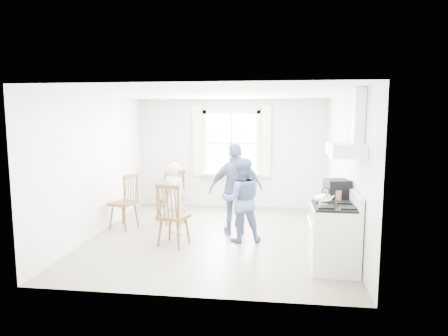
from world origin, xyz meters
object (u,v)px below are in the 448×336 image
windsor_chair_b (170,208)px  person_right (236,189)px  gas_stove (334,237)px  windsor_chair_c (128,195)px  low_cabinet (332,226)px  person_left (175,198)px  windsor_chair_a (173,191)px  person_mid (242,200)px  stereo_stack (337,190)px

windsor_chair_b → person_right: size_ratio=0.64×
gas_stove → windsor_chair_c: bearing=156.2°
low_cabinet → person_left: size_ratio=0.66×
windsor_chair_c → person_left: person_left is taller
low_cabinet → person_left: bearing=165.7°
windsor_chair_a → person_left: person_left is taller
windsor_chair_c → person_mid: person_mid is taller
windsor_chair_b → person_right: (1.03, 0.92, 0.19)m
stereo_stack → windsor_chair_b: 2.74m
person_right → person_left: bearing=-7.5°
person_mid → person_right: (-0.14, 0.43, 0.11)m
stereo_stack → person_left: (-2.82, 0.77, -0.38)m
low_cabinet → person_mid: bearing=163.4°
low_cabinet → person_right: size_ratio=0.53×
low_cabinet → person_right: bearing=151.8°
person_right → person_mid: bearing=91.7°
windsor_chair_b → person_left: 0.75m
stereo_stack → person_mid: 1.66m
windsor_chair_a → person_left: 0.72m
gas_stove → stereo_stack: bearing=79.8°
windsor_chair_b → gas_stove: bearing=-14.3°
windsor_chair_a → person_mid: (1.47, -0.95, 0.06)m
windsor_chair_c → person_left: (0.99, -0.23, 0.01)m
stereo_stack → windsor_chair_b: stereo_stack is taller
windsor_chair_b → person_right: person_right is taller
gas_stove → person_left: 3.06m
low_cabinet → stereo_stack: bearing=-56.5°
windsor_chair_a → windsor_chair_b: 1.47m
stereo_stack → windsor_chair_c: 3.96m
windsor_chair_a → low_cabinet: bearing=-25.1°
stereo_stack → person_mid: person_mid is taller
windsor_chair_c → person_mid: 2.31m
stereo_stack → windsor_chair_b: size_ratio=0.38×
gas_stove → low_cabinet: size_ratio=1.24×
windsor_chair_a → windsor_chair_c: size_ratio=1.02×
person_left → person_mid: (1.27, -0.26, 0.06)m
windsor_chair_a → windsor_chair_b: windsor_chair_a is taller
stereo_stack → windsor_chair_b: (-2.72, 0.03, -0.39)m
low_cabinet → person_left: person_left is taller
stereo_stack → person_mid: bearing=161.6°
gas_stove → stereo_stack: size_ratio=2.67×
person_mid → windsor_chair_b: bearing=10.7°
person_left → person_mid: 1.30m
stereo_stack → person_right: (-1.69, 0.95, -0.21)m
person_left → person_mid: person_mid is taller
windsor_chair_a → person_mid: size_ratio=0.75×
gas_stove → person_left: person_left is taller
low_cabinet → windsor_chair_a: bearing=154.9°
stereo_stack → windsor_chair_a: size_ratio=0.38×
stereo_stack → person_right: bearing=150.7°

